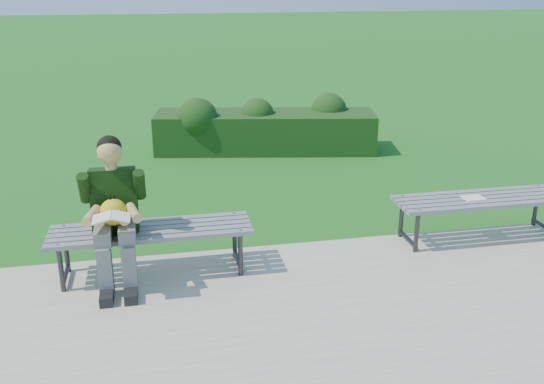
{
  "coord_description": "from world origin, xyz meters",
  "views": [
    {
      "loc": [
        -1.31,
        -5.51,
        2.62
      ],
      "look_at": [
        -0.25,
        -0.22,
        0.68
      ],
      "focal_mm": 40.0,
      "sensor_mm": 36.0,
      "label": 1
    }
  ],
  "objects_px": {
    "seated_boy": "(114,209)",
    "bench_left": "(152,234)",
    "hedge": "(263,128)",
    "bench_right": "(481,202)",
    "paper_sheet": "(473,198)"
  },
  "relations": [
    {
      "from": "seated_boy",
      "to": "bench_left",
      "type": "bearing_deg",
      "value": 17.33
    },
    {
      "from": "hedge",
      "to": "bench_right",
      "type": "height_order",
      "value": "hedge"
    },
    {
      "from": "bench_right",
      "to": "hedge",
      "type": "bearing_deg",
      "value": 112.27
    },
    {
      "from": "bench_right",
      "to": "paper_sheet",
      "type": "xyz_separation_m",
      "value": [
        -0.1,
        -0.0,
        0.06
      ]
    },
    {
      "from": "bench_left",
      "to": "bench_right",
      "type": "relative_size",
      "value": 1.0
    },
    {
      "from": "hedge",
      "to": "bench_left",
      "type": "height_order",
      "value": "hedge"
    },
    {
      "from": "hedge",
      "to": "seated_boy",
      "type": "relative_size",
      "value": 2.65
    },
    {
      "from": "hedge",
      "to": "bench_left",
      "type": "relative_size",
      "value": 1.94
    },
    {
      "from": "hedge",
      "to": "bench_right",
      "type": "bearing_deg",
      "value": -67.73
    },
    {
      "from": "bench_left",
      "to": "seated_boy",
      "type": "distance_m",
      "value": 0.43
    },
    {
      "from": "hedge",
      "to": "bench_right",
      "type": "relative_size",
      "value": 1.94
    },
    {
      "from": "hedge",
      "to": "paper_sheet",
      "type": "bearing_deg",
      "value": -69.03
    },
    {
      "from": "bench_right",
      "to": "seated_boy",
      "type": "xyz_separation_m",
      "value": [
        -3.63,
        -0.24,
        0.3
      ]
    },
    {
      "from": "hedge",
      "to": "paper_sheet",
      "type": "xyz_separation_m",
      "value": [
        1.46,
        -3.82,
        0.11
      ]
    },
    {
      "from": "bench_right",
      "to": "seated_boy",
      "type": "height_order",
      "value": "seated_boy"
    }
  ]
}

